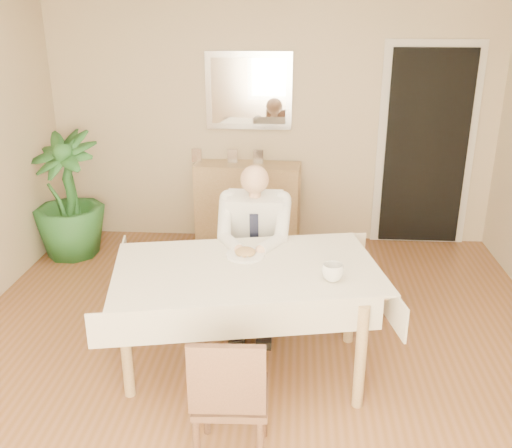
# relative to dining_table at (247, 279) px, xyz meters

# --- Properties ---
(room) EXTENTS (5.00, 5.02, 2.60)m
(room) POSITION_rel_dining_table_xyz_m (0.04, -0.08, 0.63)
(room) COLOR brown
(room) RESTS_ON ground
(doorway) EXTENTS (0.96, 0.07, 2.10)m
(doorway) POSITION_rel_dining_table_xyz_m (1.59, 2.38, 0.33)
(doorway) COLOR silver
(doorway) RESTS_ON ground
(mirror) EXTENTS (0.86, 0.04, 0.76)m
(mirror) POSITION_rel_dining_table_xyz_m (-0.19, 2.39, 0.88)
(mirror) COLOR silver
(mirror) RESTS_ON room
(dining_table) EXTENTS (1.91, 1.34, 0.75)m
(dining_table) POSITION_rel_dining_table_xyz_m (0.00, 0.00, 0.00)
(dining_table) COLOR tan
(dining_table) RESTS_ON ground
(chair_far) EXTENTS (0.42, 0.43, 0.85)m
(chair_far) POSITION_rel_dining_table_xyz_m (0.00, 0.88, -0.20)
(chair_far) COLOR #472C1C
(chair_far) RESTS_ON ground
(chair_near) EXTENTS (0.40, 0.40, 0.81)m
(chair_near) POSITION_rel_dining_table_xyz_m (-0.01, -0.92, -0.22)
(chair_near) COLOR #472C1C
(chair_near) RESTS_ON ground
(seated_man) EXTENTS (0.48, 0.72, 1.24)m
(seated_man) POSITION_rel_dining_table_xyz_m (0.00, 0.59, 0.02)
(seated_man) COLOR silver
(seated_man) RESTS_ON ground
(plate) EXTENTS (0.26, 0.26, 0.02)m
(plate) POSITION_rel_dining_table_xyz_m (-0.02, 0.17, 0.09)
(plate) COLOR white
(plate) RESTS_ON dining_table
(food) EXTENTS (0.14, 0.14, 0.06)m
(food) POSITION_rel_dining_table_xyz_m (-0.02, 0.17, 0.11)
(food) COLOR olive
(food) RESTS_ON dining_table
(knife) EXTENTS (0.01, 0.13, 0.01)m
(knife) POSITION_rel_dining_table_xyz_m (0.02, 0.11, 0.11)
(knife) COLOR silver
(knife) RESTS_ON dining_table
(fork) EXTENTS (0.01, 0.13, 0.01)m
(fork) POSITION_rel_dining_table_xyz_m (-0.06, 0.11, 0.11)
(fork) COLOR silver
(fork) RESTS_ON dining_table
(coffee_mug) EXTENTS (0.17, 0.17, 0.11)m
(coffee_mug) POSITION_rel_dining_table_xyz_m (0.54, -0.15, 0.14)
(coffee_mug) COLOR white
(coffee_mug) RESTS_ON dining_table
(sideboard) EXTENTS (1.08, 0.44, 0.85)m
(sideboard) POSITION_rel_dining_table_xyz_m (-0.19, 2.24, -0.24)
(sideboard) COLOR tan
(sideboard) RESTS_ON ground
(photo_frame_left) EXTENTS (0.10, 0.02, 0.14)m
(photo_frame_left) POSITION_rel_dining_table_xyz_m (-0.71, 2.28, 0.25)
(photo_frame_left) COLOR silver
(photo_frame_left) RESTS_ON sideboard
(photo_frame_center) EXTENTS (0.10, 0.02, 0.14)m
(photo_frame_center) POSITION_rel_dining_table_xyz_m (-0.35, 2.28, 0.25)
(photo_frame_center) COLOR silver
(photo_frame_center) RESTS_ON sideboard
(photo_frame_right) EXTENTS (0.10, 0.02, 0.14)m
(photo_frame_right) POSITION_rel_dining_table_xyz_m (-0.08, 2.27, 0.25)
(photo_frame_right) COLOR silver
(photo_frame_right) RESTS_ON sideboard
(potted_palm) EXTENTS (0.87, 0.87, 1.23)m
(potted_palm) POSITION_rel_dining_table_xyz_m (-1.91, 1.78, -0.05)
(potted_palm) COLOR #1E4F1F
(potted_palm) RESTS_ON ground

